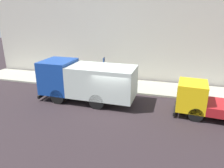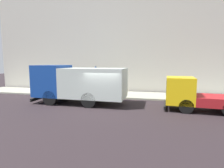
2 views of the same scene
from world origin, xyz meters
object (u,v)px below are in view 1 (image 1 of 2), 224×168
object	(u,v)px
small_flatbed_truck	(210,102)
street_sign_post	(104,70)
traffic_cone_orange	(61,80)
pedestrian_walking	(83,70)
large_utility_truck	(86,80)
pedestrian_third	(73,71)
pedestrian_standing	(95,73)

from	to	relation	value
small_flatbed_truck	street_sign_post	world-z (taller)	street_sign_post
traffic_cone_orange	street_sign_post	distance (m)	4.30
pedestrian_walking	large_utility_truck	bearing A→B (deg)	30.62
small_flatbed_truck	traffic_cone_orange	size ratio (longest dim) A/B	8.11
large_utility_truck	traffic_cone_orange	world-z (taller)	large_utility_truck
small_flatbed_truck	traffic_cone_orange	bearing A→B (deg)	81.26
traffic_cone_orange	street_sign_post	world-z (taller)	street_sign_post
pedestrian_third	traffic_cone_orange	distance (m)	1.75
small_flatbed_truck	pedestrian_standing	world-z (taller)	small_flatbed_truck
pedestrian_third	street_sign_post	bearing A→B (deg)	-167.94
pedestrian_walking	traffic_cone_orange	xyz separation A→B (m)	(-1.99, 1.31, -0.56)
small_flatbed_truck	pedestrian_walking	bearing A→B (deg)	70.41
large_utility_truck	pedestrian_standing	xyz separation A→B (m)	(3.66, 0.71, -0.57)
pedestrian_standing	pedestrian_third	xyz separation A→B (m)	(0.49, 2.48, -0.07)
small_flatbed_truck	traffic_cone_orange	world-z (taller)	small_flatbed_truck
street_sign_post	large_utility_truck	bearing A→B (deg)	168.43
small_flatbed_truck	pedestrian_standing	bearing A→B (deg)	71.23
large_utility_truck	pedestrian_third	world-z (taller)	large_utility_truck
large_utility_truck	pedestrian_third	bearing A→B (deg)	38.42
large_utility_truck	pedestrian_walking	bearing A→B (deg)	27.54
pedestrian_third	pedestrian_walking	bearing A→B (deg)	-124.68
pedestrian_third	pedestrian_standing	bearing A→B (deg)	-157.06
pedestrian_walking	pedestrian_third	distance (m)	0.99
pedestrian_standing	large_utility_truck	bearing A→B (deg)	156.39
pedestrian_standing	pedestrian_third	distance (m)	2.53
large_utility_truck	pedestrian_standing	bearing A→B (deg)	11.84
street_sign_post	pedestrian_walking	bearing A→B (deg)	56.23
large_utility_truck	pedestrian_standing	world-z (taller)	large_utility_truck
traffic_cone_orange	street_sign_post	xyz separation A→B (m)	(0.11, -4.11, 1.26)
pedestrian_third	street_sign_post	size ratio (longest dim) A/B	0.60
small_flatbed_truck	large_utility_truck	bearing A→B (deg)	92.34
small_flatbed_truck	pedestrian_walking	size ratio (longest dim) A/B	3.31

